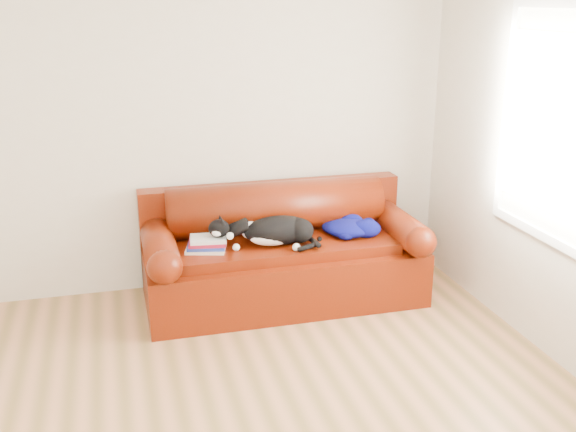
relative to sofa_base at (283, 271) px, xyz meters
name	(u,v)px	position (x,y,z in m)	size (l,w,h in m)	color
ground	(215,426)	(-0.78, -1.49, -0.24)	(4.50, 4.50, 0.00)	brown
room_shell	(228,125)	(-0.66, -1.48, 1.43)	(4.52, 4.02, 2.61)	beige
sofa_base	(283,271)	(0.00, 0.00, 0.00)	(2.10, 0.90, 0.50)	#420F02
sofa_back	(275,224)	(0.00, 0.24, 0.30)	(2.10, 1.01, 0.88)	#420F02
book_stack	(207,244)	(-0.59, -0.09, 0.31)	(0.33, 0.28, 0.10)	white
cat	(277,231)	(-0.07, -0.10, 0.37)	(0.70, 0.45, 0.27)	black
blanket	(350,227)	(0.53, -0.03, 0.32)	(0.46, 0.42, 0.14)	#020A43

